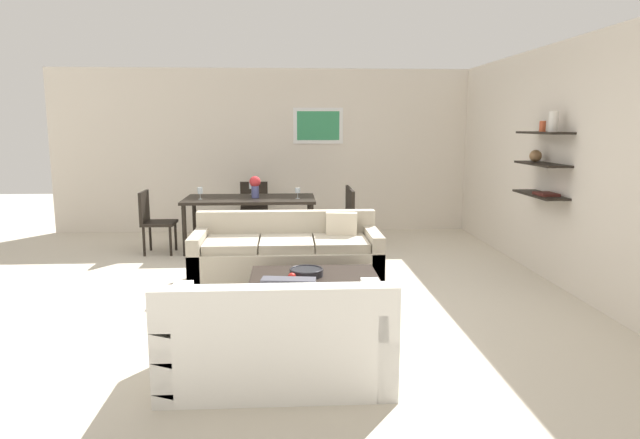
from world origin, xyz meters
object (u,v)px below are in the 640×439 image
Objects in this scene: loveseat_white at (277,339)px; dining_chair_left_near at (153,218)px; wine_glass_right_near at (298,191)px; centerpiece_vase at (255,185)px; sofa_beige at (287,257)px; apple_on_coffee_table at (292,277)px; wine_glass_left_near at (200,191)px; dining_chair_right_near at (344,216)px; wine_glass_head at (251,186)px; dining_table at (250,202)px; dining_chair_right_far at (341,211)px; decorative_bowl at (306,272)px; coffee_table at (315,297)px; dining_chair_head at (254,206)px.

dining_chair_left_near reaches higher than loveseat_white.
centerpiece_vase is (-0.61, 0.11, 0.08)m from wine_glass_right_near.
sofa_beige is 1.30m from apple_on_coffee_table.
sofa_beige is 2.15m from wine_glass_left_near.
loveseat_white is 4.15m from dining_chair_right_near.
wine_glass_head reaches higher than dining_chair_right_near.
wine_glass_head is at bearing 90.00° from dining_table.
wine_glass_head is 0.44m from centerpiece_vase.
wine_glass_left_near is 0.94× the size of wine_glass_head.
dining_chair_left_near is at bearing -170.77° from dining_chair_right_far.
dining_chair_right_near is (1.34, -0.22, -0.18)m from dining_table.
sofa_beige is 2.49m from loveseat_white.
decorative_bowl is (0.18, -1.12, 0.13)m from sofa_beige.
coffee_table is 7.94× the size of wine_glass_right_near.
apple_on_coffee_table reaches higher than decorative_bowl.
dining_chair_head is at bearing 140.39° from dining_chair_right_near.
loveseat_white is at bearing -104.26° from coffee_table.
centerpiece_vase reaches higher than decorative_bowl.
wine_glass_right_near reaches higher than dining_chair_left_near.
dining_chair_right_far is 0.81m from wine_glass_right_near.
loveseat_white is 4.92× the size of decorative_bowl.
wine_glass_left_near is at bearing 105.52° from loveseat_white.
sofa_beige is at bearing -39.96° from dining_chair_left_near.
wine_glass_right_near is at bearing -152.59° from dining_chair_right_far.
centerpiece_vase is (-0.64, 2.90, 0.52)m from decorative_bowl.
dining_chair_right_near is at bearing 78.82° from coffee_table.
wine_glass_left_near reaches higher than dining_chair_right_near.
dining_chair_right_far is at bearing 68.23° from sofa_beige.
sofa_beige reaches higher than decorative_bowl.
loveseat_white is 4.35m from wine_glass_left_near.
wine_glass_right_near is (0.22, 4.15, 0.57)m from loveseat_white.
dining_chair_left_near is (-1.92, 2.87, 0.09)m from apple_on_coffee_table.
centerpiece_vase is at bearing -84.94° from dining_chair_head.
wine_glass_right_near is at bearing 92.03° from coffee_table.
wine_glass_head is at bearing 171.26° from dining_chair_right_far.
dining_chair_left_near is at bearing -170.77° from dining_table.
centerpiece_vase reaches higher than coffee_table.
dining_chair_right_far is at bearing 78.76° from decorative_bowl.
wine_glass_head is at bearing 102.12° from decorative_bowl.
dining_chair_head is 1.27m from wine_glass_right_near.
dining_chair_left_near is (-1.88, 1.57, 0.21)m from sofa_beige.
wine_glass_head is (-0.47, 4.70, 0.58)m from loveseat_white.
wine_glass_left_near is (-1.38, 0.00, 0.01)m from wine_glass_right_near.
sofa_beige is at bearing -78.67° from dining_chair_head.
coffee_table is at bearing -78.49° from dining_chair_head.
dining_chair_head is at bearing 98.27° from apple_on_coffee_table.
apple_on_coffee_table is at bearing -104.86° from dining_chair_right_near.
centerpiece_vase is at bearing 99.20° from apple_on_coffee_table.
dining_chair_left_near reaches higher than dining_table.
dining_table is at bearing -90.00° from dining_chair_head.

